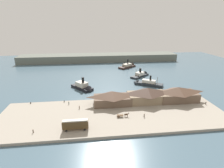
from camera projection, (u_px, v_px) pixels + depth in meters
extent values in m
plane|color=#476070|center=(109.00, 98.00, 108.36)|extent=(320.00, 320.00, 0.00)
cube|color=#9E9384|center=(114.00, 115.00, 87.52)|extent=(110.00, 36.00, 1.20)
cube|color=gray|center=(110.00, 100.00, 104.82)|extent=(110.00, 0.80, 1.00)
cube|color=brown|center=(112.00, 100.00, 96.95)|extent=(19.93, 10.10, 4.52)
pyramid|color=brown|center=(112.00, 94.00, 95.73)|extent=(20.33, 10.60, 2.92)
cube|color=#847056|center=(147.00, 98.00, 99.78)|extent=(21.20, 10.83, 4.97)
pyramid|color=#473328|center=(148.00, 91.00, 98.44)|extent=(21.62, 11.37, 3.25)
cube|color=brown|center=(178.00, 96.00, 101.34)|extent=(21.47, 10.56, 4.93)
pyramid|color=brown|center=(178.00, 90.00, 100.02)|extent=(21.90, 11.09, 3.11)
cube|color=#4C381E|center=(75.00, 124.00, 73.57)|extent=(10.59, 2.44, 3.14)
cube|color=beige|center=(75.00, 121.00, 72.97)|extent=(10.17, 1.71, 0.50)
cylinder|color=black|center=(85.00, 126.00, 75.79)|extent=(0.90, 0.18, 0.90)
cylinder|color=black|center=(85.00, 130.00, 73.50)|extent=(0.90, 0.18, 0.90)
cylinder|color=black|center=(67.00, 128.00, 74.96)|extent=(0.90, 0.18, 0.90)
cylinder|color=black|center=(66.00, 131.00, 72.66)|extent=(0.90, 0.18, 0.90)
cube|color=brown|center=(120.00, 115.00, 84.12)|extent=(2.98, 1.28, 0.50)
cylinder|color=#4C3828|center=(118.00, 115.00, 84.70)|extent=(1.20, 0.10, 1.20)
cylinder|color=#4C3828|center=(118.00, 117.00, 83.50)|extent=(1.20, 0.10, 1.20)
ellipsoid|color=#473323|center=(126.00, 114.00, 84.37)|extent=(2.00, 0.70, 0.90)
ellipsoid|color=#473323|center=(128.00, 113.00, 84.31)|extent=(0.70, 0.32, 0.44)
cylinder|color=#473323|center=(127.00, 115.00, 84.82)|extent=(0.16, 0.16, 1.00)
cylinder|color=#473323|center=(127.00, 116.00, 84.44)|extent=(0.16, 0.16, 1.00)
cylinder|color=#473323|center=(125.00, 115.00, 84.68)|extent=(0.16, 0.16, 1.00)
cylinder|color=#473323|center=(125.00, 116.00, 84.31)|extent=(0.16, 0.16, 1.00)
cylinder|color=#6B5B4C|center=(79.00, 107.00, 92.21)|extent=(0.43, 0.43, 1.47)
sphere|color=#CCA889|center=(79.00, 106.00, 91.93)|extent=(0.27, 0.27, 0.27)
cylinder|color=#4C3D33|center=(33.00, 131.00, 72.13)|extent=(0.39, 0.39, 1.33)
sphere|color=#CCA889|center=(33.00, 130.00, 71.87)|extent=(0.24, 0.24, 0.24)
cylinder|color=#4C3D33|center=(144.00, 115.00, 84.16)|extent=(0.43, 0.43, 1.48)
sphere|color=#CCA889|center=(144.00, 114.00, 83.88)|extent=(0.27, 0.27, 0.27)
cylinder|color=#4C3D33|center=(206.00, 103.00, 96.90)|extent=(0.40, 0.40, 1.38)
sphere|color=#CCA889|center=(206.00, 102.00, 96.63)|extent=(0.25, 0.25, 0.25)
cylinder|color=#3D4C42|center=(69.00, 103.00, 97.31)|extent=(0.40, 0.40, 1.37)
sphere|color=#CCA889|center=(69.00, 102.00, 97.04)|extent=(0.25, 0.25, 0.25)
cylinder|color=black|center=(64.00, 101.00, 99.86)|extent=(0.44, 0.44, 0.90)
cylinder|color=black|center=(31.00, 103.00, 98.03)|extent=(0.44, 0.44, 0.90)
cylinder|color=black|center=(192.00, 95.00, 108.56)|extent=(0.44, 0.44, 0.90)
cube|color=black|center=(127.00, 67.00, 180.22)|extent=(19.25, 17.39, 1.75)
cone|color=black|center=(133.00, 65.00, 186.67)|extent=(6.61, 7.05, 6.28)
cube|color=#B2A893|center=(127.00, 65.00, 179.55)|extent=(10.53, 9.80, 2.33)
cylinder|color=black|center=(128.00, 61.00, 179.04)|extent=(1.23, 1.23, 4.65)
cylinder|color=brown|center=(123.00, 64.00, 175.25)|extent=(0.24, 0.24, 4.97)
cube|color=#23282D|center=(149.00, 84.00, 129.66)|extent=(19.72, 14.65, 1.96)
cone|color=#23282D|center=(136.00, 82.00, 133.44)|extent=(5.49, 5.91, 4.76)
cube|color=silver|center=(149.00, 81.00, 128.98)|extent=(9.77, 7.68, 2.20)
cylinder|color=black|center=(150.00, 78.00, 127.70)|extent=(1.30, 1.30, 3.39)
cylinder|color=brown|center=(157.00, 80.00, 126.23)|extent=(0.24, 0.24, 5.15)
cube|color=black|center=(82.00, 88.00, 123.14)|extent=(15.82, 17.42, 1.81)
cone|color=black|center=(90.00, 91.00, 117.48)|extent=(6.45, 6.05, 5.79)
cube|color=beige|center=(82.00, 84.00, 122.35)|extent=(9.13, 9.59, 3.07)
cylinder|color=black|center=(83.00, 80.00, 120.24)|extent=(1.66, 1.66, 3.68)
cube|color=#23282D|center=(140.00, 76.00, 150.61)|extent=(18.04, 16.29, 1.45)
cone|color=#23282D|center=(146.00, 74.00, 156.93)|extent=(5.93, 6.20, 5.28)
cube|color=silver|center=(140.00, 74.00, 149.97)|extent=(8.58, 8.19, 2.47)
cylinder|color=black|center=(140.00, 70.00, 149.30)|extent=(1.80, 1.80, 3.20)
cylinder|color=brown|center=(136.00, 73.00, 145.56)|extent=(0.24, 0.24, 6.23)
cube|color=#60665B|center=(99.00, 58.00, 210.26)|extent=(180.00, 24.00, 8.00)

